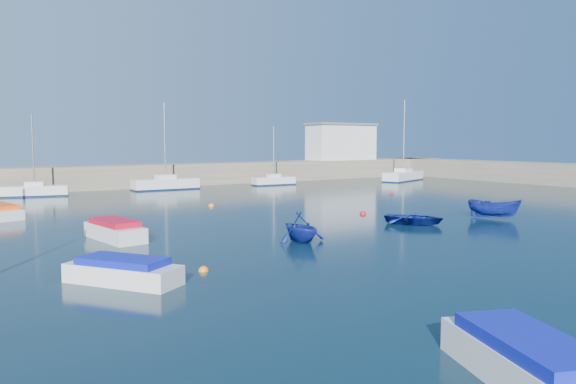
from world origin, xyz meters
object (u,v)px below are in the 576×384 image
motorboat_3 (530,363)px  dinghy_right (494,209)px  sailboat_5 (35,191)px  dinghy_center (414,218)px  harbor_office (341,143)px  motorboat_0 (123,271)px  sailboat_8 (403,176)px  motorboat_2 (0,211)px  sailboat_6 (166,184)px  motorboat_1 (115,230)px  dinghy_left (300,227)px  sailboat_7 (274,181)px

motorboat_3 → dinghy_right: 28.05m
sailboat_5 → dinghy_center: 37.30m
sailboat_5 → dinghy_right: 41.68m
motorboat_3 → dinghy_right: bearing=59.8°
sailboat_5 → dinghy_center: (17.30, -33.04, -0.18)m
harbor_office → sailboat_5: bearing=-172.6°
motorboat_0 → dinghy_right: bearing=-27.0°
harbor_office → motorboat_0: bearing=-136.2°
harbor_office → motorboat_3: (-40.32, -56.94, -4.56)m
sailboat_8 → motorboat_2: sailboat_8 is taller
sailboat_6 → motorboat_0: sailboat_6 is taller
harbor_office → motorboat_1: size_ratio=2.11×
harbor_office → motorboat_2: size_ratio=2.02×
harbor_office → sailboat_6: sailboat_6 is taller
motorboat_1 → dinghy_left: 10.06m
motorboat_2 → motorboat_3: motorboat_3 is taller
motorboat_0 → sailboat_7: bearing=16.7°
dinghy_center → dinghy_right: (6.55, -1.14, 0.30)m
harbor_office → dinghy_left: 52.75m
harbor_office → dinghy_right: size_ratio=2.82×
sailboat_8 → motorboat_0: 58.71m
dinghy_right → dinghy_center: bearing=143.6°
sailboat_6 → sailboat_8: bearing=-96.7°
motorboat_0 → motorboat_2: bearing=59.7°
dinghy_center → sailboat_7: bearing=43.4°
sailboat_8 → motorboat_0: (-48.09, -33.68, -0.22)m
sailboat_7 → motorboat_3: (-24.96, -50.78, 0.00)m
sailboat_7 → motorboat_0: sailboat_7 is taller
sailboat_7 → sailboat_8: bearing=-96.6°
sailboat_6 → motorboat_0: bearing=158.0°
sailboat_6 → dinghy_center: sailboat_6 is taller
dinghy_left → sailboat_7: bearing=60.7°
motorboat_1 → sailboat_6: bearing=56.2°
dinghy_right → sailboat_5: bearing=98.4°
motorboat_2 → sailboat_8: bearing=0.6°
sailboat_6 → sailboat_7: bearing=-93.1°
motorboat_0 → motorboat_1: bearing=40.9°
motorboat_0 → motorboat_3: 14.51m
sailboat_7 → dinghy_left: bearing=154.0°
motorboat_1 → motorboat_3: bearing=-92.4°
motorboat_1 → motorboat_3: size_ratio=0.91×
motorboat_3 → dinghy_right: dinghy_right is taller
motorboat_3 → motorboat_0: bearing=130.6°
motorboat_0 → dinghy_center: 20.78m
sailboat_8 → motorboat_3: (-43.37, -47.40, -0.15)m
dinghy_left → dinghy_center: bearing=7.4°
sailboat_7 → motorboat_2: bearing=118.4°
motorboat_1 → motorboat_2: (-4.16, 13.11, -0.07)m
sailboat_8 → dinghy_right: bearing=123.1°
dinghy_left → dinghy_right: dinghy_left is taller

